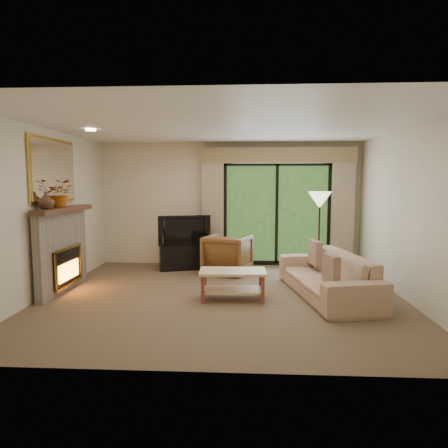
# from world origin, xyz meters

# --- Properties ---
(floor) EXTENTS (5.50, 5.50, 0.00)m
(floor) POSITION_xyz_m (0.00, 0.00, 0.00)
(floor) COLOR brown
(floor) RESTS_ON ground
(ceiling) EXTENTS (5.50, 5.50, 0.00)m
(ceiling) POSITION_xyz_m (0.00, 0.00, 2.60)
(ceiling) COLOR white
(ceiling) RESTS_ON ground
(wall_back) EXTENTS (5.00, 0.00, 5.00)m
(wall_back) POSITION_xyz_m (0.00, 2.50, 1.30)
(wall_back) COLOR beige
(wall_back) RESTS_ON ground
(wall_front) EXTENTS (5.00, 0.00, 5.00)m
(wall_front) POSITION_xyz_m (0.00, -2.50, 1.30)
(wall_front) COLOR beige
(wall_front) RESTS_ON ground
(wall_left) EXTENTS (0.00, 5.00, 5.00)m
(wall_left) POSITION_xyz_m (-2.75, 0.00, 1.30)
(wall_left) COLOR beige
(wall_left) RESTS_ON ground
(wall_right) EXTENTS (0.00, 5.00, 5.00)m
(wall_right) POSITION_xyz_m (2.75, 0.00, 1.30)
(wall_right) COLOR beige
(wall_right) RESTS_ON ground
(fireplace) EXTENTS (0.24, 1.70, 1.37)m
(fireplace) POSITION_xyz_m (-2.63, 0.20, 0.69)
(fireplace) COLOR gray
(fireplace) RESTS_ON floor
(mirror) EXTENTS (0.07, 1.45, 1.02)m
(mirror) POSITION_xyz_m (-2.71, 0.20, 1.95)
(mirror) COLOR gold
(mirror) RESTS_ON wall_left
(sliding_door) EXTENTS (2.26, 0.10, 2.16)m
(sliding_door) POSITION_xyz_m (1.00, 2.45, 1.10)
(sliding_door) COLOR black
(sliding_door) RESTS_ON floor
(curtain_left) EXTENTS (0.45, 0.18, 2.35)m
(curtain_left) POSITION_xyz_m (-0.35, 2.34, 1.20)
(curtain_left) COLOR tan
(curtain_left) RESTS_ON floor
(curtain_right) EXTENTS (0.45, 0.18, 2.35)m
(curtain_right) POSITION_xyz_m (2.35, 2.34, 1.20)
(curtain_right) COLOR tan
(curtain_right) RESTS_ON floor
(cornice) EXTENTS (3.20, 0.24, 0.32)m
(cornice) POSITION_xyz_m (1.00, 2.36, 2.32)
(cornice) COLOR #957E54
(cornice) RESTS_ON wall_back
(media_console) EXTENTS (1.08, 0.70, 0.50)m
(media_console) POSITION_xyz_m (-0.91, 1.95, 0.25)
(media_console) COLOR black
(media_console) RESTS_ON floor
(tv) EXTENTS (1.05, 0.42, 0.61)m
(tv) POSITION_xyz_m (-0.91, 1.95, 0.80)
(tv) COLOR black
(tv) RESTS_ON media_console
(armchair) EXTENTS (1.02, 1.04, 0.76)m
(armchair) POSITION_xyz_m (-0.00, 1.58, 0.38)
(armchair) COLOR brown
(armchair) RESTS_ON floor
(sofa) EXTENTS (1.30, 2.42, 0.67)m
(sofa) POSITION_xyz_m (1.61, 0.11, 0.33)
(sofa) COLOR tan
(sofa) RESTS_ON floor
(pillow_near) EXTENTS (0.18, 0.42, 0.41)m
(pillow_near) POSITION_xyz_m (1.53, -0.55, 0.57)
(pillow_near) COLOR brown
(pillow_near) RESTS_ON sofa
(pillow_far) EXTENTS (0.18, 0.43, 0.41)m
(pillow_far) POSITION_xyz_m (1.53, 0.77, 0.57)
(pillow_far) COLOR brown
(pillow_far) RESTS_ON sofa
(coffee_table) EXTENTS (1.01, 0.58, 0.45)m
(coffee_table) POSITION_xyz_m (0.16, -0.15, 0.22)
(coffee_table) COLOR #F4C290
(coffee_table) RESTS_ON floor
(floor_lamp) EXTENTS (0.45, 0.45, 1.59)m
(floor_lamp) POSITION_xyz_m (1.71, 1.40, 0.80)
(floor_lamp) COLOR beige
(floor_lamp) RESTS_ON floor
(vase) EXTENTS (0.27, 0.27, 0.25)m
(vase) POSITION_xyz_m (-2.61, -0.29, 1.50)
(vase) COLOR #4B2E1D
(vase) RESTS_ON fireplace
(branches) EXTENTS (0.46, 0.43, 0.44)m
(branches) POSITION_xyz_m (-2.61, 0.18, 1.59)
(branches) COLOR #A4480E
(branches) RESTS_ON fireplace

